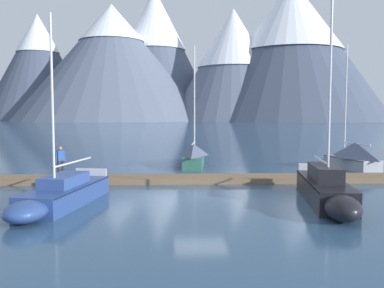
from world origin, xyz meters
name	(u,v)px	position (x,y,z in m)	size (l,w,h in m)	color
ground_plane	(201,195)	(0.00, 0.00, 0.00)	(700.00, 700.00, 0.00)	#2D4C6B
mountain_west_summit	(38,66)	(-65.18, 199.18, 27.61)	(56.06, 56.06, 53.55)	#424C60
mountain_central_massif	(112,61)	(-26.64, 187.75, 28.70)	(94.30, 94.30, 56.11)	slate
mountain_shoulder_ridge	(155,51)	(-6.19, 202.20, 35.73)	(66.41, 66.41, 67.88)	#4C566B
mountain_east_summit	(233,61)	(31.29, 178.25, 28.03)	(61.65, 61.65, 52.65)	slate
mountain_rear_spur	(291,47)	(59.38, 178.92, 35.31)	(92.68, 92.68, 66.52)	#424C60
dock	(194,179)	(0.00, 4.00, 0.15)	(26.65, 3.10, 0.30)	brown
sailboat_second_berth	(60,194)	(-6.08, -2.05, 0.53)	(3.15, 7.10, 7.87)	navy
sailboat_mid_dock_port	(194,155)	(0.50, 10.90, 0.80)	(2.18, 6.65, 8.79)	#336B56
sailboat_mid_dock_starboard	(327,189)	(5.24, -2.31, 0.64)	(2.75, 7.66, 8.67)	black
sailboat_far_berth	(351,156)	(11.34, 8.60, 0.90)	(2.57, 5.59, 8.70)	#93939E
person_on_dock	(60,159)	(-7.70, 4.79, 1.26)	(0.48, 0.41, 1.69)	#232328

